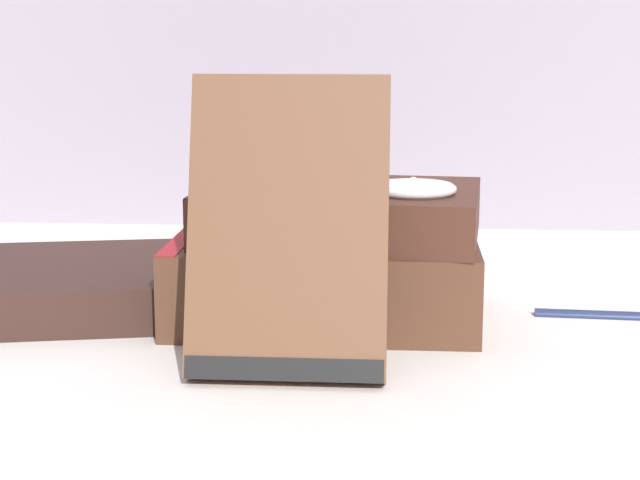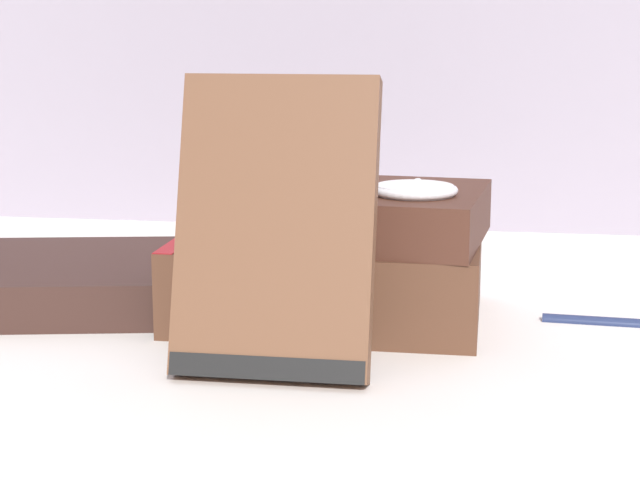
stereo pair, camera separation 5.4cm
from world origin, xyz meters
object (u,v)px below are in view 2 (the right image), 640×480
book_flat_bottom (321,277)px  book_side_left (16,281)px  book_flat_top (337,213)px  book_leaning_front (276,237)px  pocket_watch (415,190)px  reading_glasses (273,263)px

book_flat_bottom → book_side_left: size_ratio=0.76×
book_flat_top → book_side_left: book_flat_top is taller
book_flat_top → book_side_left: bearing=-175.4°
book_leaning_front → book_side_left: bearing=150.8°
book_flat_bottom → book_flat_top: 0.04m
book_leaning_front → book_flat_top: bearing=81.2°
book_leaning_front → pocket_watch: book_leaning_front is taller
book_flat_top → reading_glasses: size_ratio=1.54×
reading_glasses → book_side_left: bearing=-114.5°
book_side_left → book_leaning_front: 0.24m
book_leaning_front → book_flat_bottom: bearing=86.6°
book_leaning_front → pocket_watch: 0.11m
book_flat_top → pocket_watch: bearing=-17.6°
book_flat_bottom → reading_glasses: bearing=113.3°
book_side_left → reading_glasses: (0.15, 0.14, -0.01)m
book_side_left → reading_glasses: book_side_left is taller
book_side_left → book_flat_top: bearing=-12.4°
book_side_left → book_flat_bottom: bearing=-12.3°
book_flat_top → pocket_watch: 0.06m
book_flat_top → book_leaning_front: 0.11m
book_flat_bottom → book_leaning_front: (-0.01, -0.11, 0.05)m
book_side_left → book_leaning_front: size_ratio=1.58×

